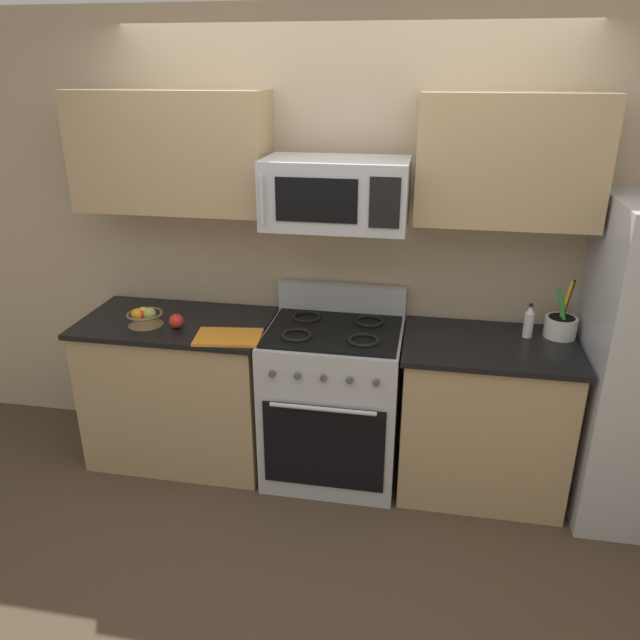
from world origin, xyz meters
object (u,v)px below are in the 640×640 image
range_oven (333,400)px  bottle_vinegar (529,322)px  fruit_basket (144,317)px  microwave (336,193)px  cutting_board (228,337)px  utensil_crock (561,326)px  apple_loose (176,321)px

range_oven → bottle_vinegar: 1.18m
fruit_basket → bottle_vinegar: size_ratio=1.06×
fruit_basket → bottle_vinegar: (2.14, 0.21, 0.04)m
bottle_vinegar → microwave: bearing=-174.8°
cutting_board → utensil_crock: bearing=11.3°
microwave → utensil_crock: (1.23, 0.13, -0.70)m
microwave → apple_loose: (-0.89, -0.14, -0.73)m
cutting_board → bottle_vinegar: 1.64m
range_oven → microwave: microwave is taller
utensil_crock → cutting_board: bearing=-168.7°
range_oven → bottle_vinegar: bottle_vinegar is taller
microwave → bottle_vinegar: (1.05, 0.10, -0.68)m
microwave → apple_loose: bearing=-171.3°
utensil_crock → apple_loose: 2.13m
microwave → apple_loose: 1.15m
cutting_board → bottle_vinegar: size_ratio=1.84×
microwave → range_oven: bearing=-90.0°
apple_loose → cutting_board: bearing=-14.6°
apple_loose → microwave: bearing=8.7°
range_oven → fruit_basket: size_ratio=5.32×
fruit_basket → cutting_board: size_ratio=0.58×
microwave → cutting_board: (-0.55, -0.22, -0.76)m
microwave → utensil_crock: bearing=6.1°
fruit_basket → cutting_board: 0.55m
range_oven → cutting_board: bearing=-160.6°
apple_loose → utensil_crock: bearing=7.2°
fruit_basket → cutting_board: (0.53, -0.11, -0.04)m
microwave → utensil_crock: 1.42m
microwave → cutting_board: microwave is taller
range_oven → fruit_basket: range_oven is taller
microwave → bottle_vinegar: size_ratio=3.86×
bottle_vinegar → apple_loose: bearing=-173.2°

